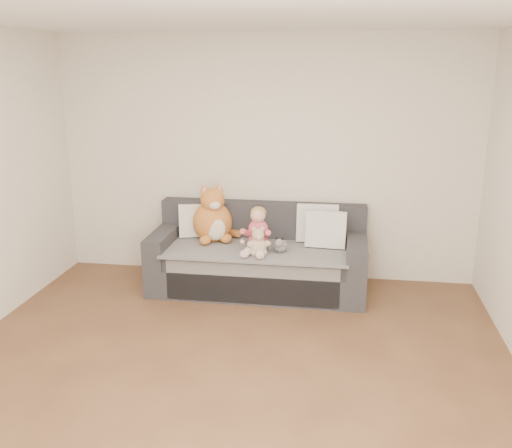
{
  "coord_description": "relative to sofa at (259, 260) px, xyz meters",
  "views": [
    {
      "loc": [
        0.82,
        -3.5,
        2.3
      ],
      "look_at": [
        -0.0,
        1.87,
        0.75
      ],
      "focal_mm": 40.0,
      "sensor_mm": 36.0,
      "label": 1
    }
  ],
  "objects": [
    {
      "name": "room_shell",
      "position": [
        0.0,
        -1.64,
        0.99
      ],
      "size": [
        5.0,
        5.0,
        5.0
      ],
      "color": "brown",
      "rests_on": "ground"
    },
    {
      "name": "sofa",
      "position": [
        0.0,
        0.0,
        0.0
      ],
      "size": [
        2.2,
        0.94,
        0.85
      ],
      "color": "#2A2A2F",
      "rests_on": "ground"
    },
    {
      "name": "cushion_left",
      "position": [
        -0.71,
        0.2,
        0.34
      ],
      "size": [
        0.42,
        0.28,
        0.37
      ],
      "rotation": [
        0.0,
        0.0,
        0.28
      ],
      "color": "silver",
      "rests_on": "sofa"
    },
    {
      "name": "cushion_right_back",
      "position": [
        0.59,
        0.22,
        0.36
      ],
      "size": [
        0.43,
        0.2,
        0.41
      ],
      "rotation": [
        0.0,
        0.0,
        0.01
      ],
      "color": "silver",
      "rests_on": "sofa"
    },
    {
      "name": "cushion_right_front",
      "position": [
        0.69,
        0.04,
        0.35
      ],
      "size": [
        0.42,
        0.21,
        0.39
      ],
      "rotation": [
        0.0,
        0.0,
        -0.07
      ],
      "color": "silver",
      "rests_on": "sofa"
    },
    {
      "name": "toddler",
      "position": [
        0.01,
        -0.17,
        0.35
      ],
      "size": [
        0.32,
        0.45,
        0.45
      ],
      "rotation": [
        0.0,
        0.0,
        -0.04
      ],
      "color": "#C84652",
      "rests_on": "sofa"
    },
    {
      "name": "plush_cat",
      "position": [
        -0.5,
        0.09,
        0.4
      ],
      "size": [
        0.51,
        0.51,
        0.64
      ],
      "rotation": [
        0.0,
        0.0,
        0.42
      ],
      "color": "orange",
      "rests_on": "sofa"
    },
    {
      "name": "teddy_bear",
      "position": [
        0.04,
        -0.29,
        0.28
      ],
      "size": [
        0.22,
        0.18,
        0.28
      ],
      "rotation": [
        0.0,
        0.0,
        0.3
      ],
      "color": "tan",
      "rests_on": "sofa"
    },
    {
      "name": "plush_cow",
      "position": [
        0.25,
        -0.2,
        0.23
      ],
      "size": [
        0.14,
        0.21,
        0.17
      ],
      "rotation": [
        0.0,
        0.0,
        -0.08
      ],
      "color": "white",
      "rests_on": "sofa"
    },
    {
      "name": "sippy_cup",
      "position": [
        0.09,
        -0.17,
        0.22
      ],
      "size": [
        0.11,
        0.08,
        0.12
      ],
      "rotation": [
        0.0,
        0.0,
        -0.27
      ],
      "color": "#703591",
      "rests_on": "sofa"
    }
  ]
}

